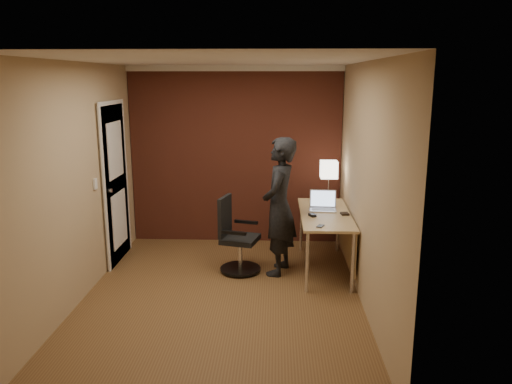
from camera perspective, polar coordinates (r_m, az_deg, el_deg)
room at (r=6.70m, az=-4.99°, el=4.60°), size 4.00×4.00×4.00m
desk at (r=6.17m, az=8.54°, el=-3.51°), size 0.60×1.50×0.73m
desk_lamp at (r=6.64m, az=8.32°, el=2.50°), size 0.22×0.22×0.54m
laptop at (r=6.27m, az=7.65°, el=-1.39°), size 0.35×0.28×0.23m
mouse at (r=5.95m, az=6.46°, el=-2.64°), size 0.10×0.12×0.03m
phone at (r=5.56m, az=7.37°, el=-3.88°), size 0.10×0.13×0.01m
wallet at (r=6.08m, az=10.11°, el=-2.46°), size 0.10×0.12×0.02m
office_chair at (r=6.11m, az=-2.34°, el=-5.46°), size 0.51×0.57×0.92m
person at (r=5.96m, az=2.67°, el=-1.68°), size 0.54×0.69×1.66m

